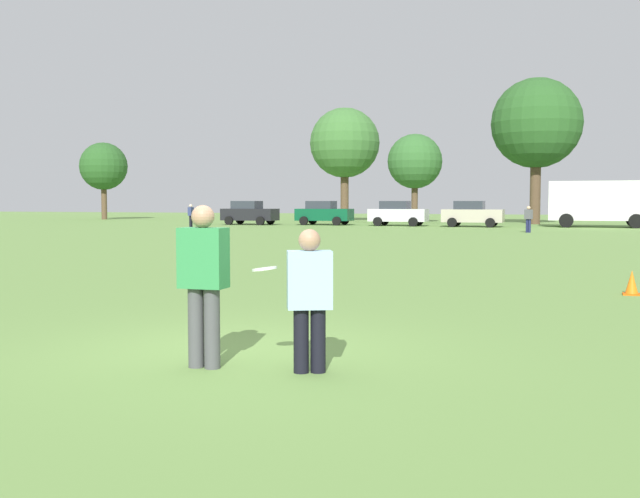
{
  "coord_description": "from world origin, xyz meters",
  "views": [
    {
      "loc": [
        3.83,
        -7.97,
        1.81
      ],
      "look_at": [
        0.56,
        1.44,
        1.17
      ],
      "focal_mm": 41.75,
      "sensor_mm": 36.0,
      "label": 1
    }
  ],
  "objects_px": {
    "parked_car_mid_left": "(324,213)",
    "parked_car_center": "(398,213)",
    "player_thrower": "(204,277)",
    "player_defender": "(310,293)",
    "bystander_sideline_watcher": "(528,218)",
    "bystander_far_jogger": "(191,214)",
    "box_truck": "(610,202)",
    "frisbee": "(264,269)",
    "traffic_cone": "(632,283)",
    "parked_car_mid_right": "(472,214)",
    "parked_car_near_left": "(249,213)"
  },
  "relations": [
    {
      "from": "parked_car_mid_left",
      "to": "player_thrower",
      "type": "bearing_deg",
      "value": -72.7
    },
    {
      "from": "parked_car_mid_left",
      "to": "parked_car_center",
      "type": "bearing_deg",
      "value": -3.09
    },
    {
      "from": "bystander_sideline_watcher",
      "to": "bystander_far_jogger",
      "type": "bearing_deg",
      "value": 177.85
    },
    {
      "from": "parked_car_mid_left",
      "to": "player_defender",
      "type": "bearing_deg",
      "value": -71.35
    },
    {
      "from": "parked_car_mid_left",
      "to": "parked_car_center",
      "type": "relative_size",
      "value": 1.0
    },
    {
      "from": "traffic_cone",
      "to": "bystander_far_jogger",
      "type": "relative_size",
      "value": 0.3
    },
    {
      "from": "player_defender",
      "to": "box_truck",
      "type": "xyz_separation_m",
      "value": [
        4.77,
        47.63,
        0.91
      ]
    },
    {
      "from": "player_defender",
      "to": "traffic_cone",
      "type": "xyz_separation_m",
      "value": [
        3.66,
        8.15,
        -0.61
      ]
    },
    {
      "from": "parked_car_center",
      "to": "parked_car_mid_right",
      "type": "xyz_separation_m",
      "value": [
        5.43,
        -0.36,
        0.0
      ]
    },
    {
      "from": "parked_car_near_left",
      "to": "frisbee",
      "type": "bearing_deg",
      "value": -65.27
    },
    {
      "from": "player_defender",
      "to": "parked_car_mid_right",
      "type": "bearing_deg",
      "value": 95.46
    },
    {
      "from": "box_truck",
      "to": "bystander_sideline_watcher",
      "type": "bearing_deg",
      "value": -114.11
    },
    {
      "from": "frisbee",
      "to": "parked_car_near_left",
      "type": "relative_size",
      "value": 0.06
    },
    {
      "from": "bystander_sideline_watcher",
      "to": "frisbee",
      "type": "bearing_deg",
      "value": -90.78
    },
    {
      "from": "player_defender",
      "to": "parked_car_mid_left",
      "type": "xyz_separation_m",
      "value": [
        -15.6,
        46.23,
        0.08
      ]
    },
    {
      "from": "box_truck",
      "to": "bystander_far_jogger",
      "type": "bearing_deg",
      "value": -160.03
    },
    {
      "from": "parked_car_near_left",
      "to": "box_truck",
      "type": "relative_size",
      "value": 0.49
    },
    {
      "from": "traffic_cone",
      "to": "bystander_sideline_watcher",
      "type": "xyz_separation_m",
      "value": [
        -3.67,
        28.8,
        0.64
      ]
    },
    {
      "from": "parked_car_mid_left",
      "to": "parked_car_center",
      "type": "distance_m",
      "value": 5.83
    },
    {
      "from": "parked_car_mid_left",
      "to": "bystander_sideline_watcher",
      "type": "distance_m",
      "value": 18.14
    },
    {
      "from": "bystander_far_jogger",
      "to": "frisbee",
      "type": "bearing_deg",
      "value": -60.01
    },
    {
      "from": "bystander_sideline_watcher",
      "to": "parked_car_center",
      "type": "bearing_deg",
      "value": 137.48
    },
    {
      "from": "player_defender",
      "to": "frisbee",
      "type": "relative_size",
      "value": 5.6
    },
    {
      "from": "parked_car_mid_right",
      "to": "bystander_sideline_watcher",
      "type": "xyz_separation_m",
      "value": [
        4.34,
        -8.6,
        -0.06
      ]
    },
    {
      "from": "frisbee",
      "to": "traffic_cone",
      "type": "bearing_deg",
      "value": 62.91
    },
    {
      "from": "parked_car_mid_right",
      "to": "box_truck",
      "type": "distance_m",
      "value": 9.39
    },
    {
      "from": "parked_car_mid_left",
      "to": "box_truck",
      "type": "xyz_separation_m",
      "value": [
        20.37,
        1.4,
        0.83
      ]
    },
    {
      "from": "parked_car_center",
      "to": "bystander_sideline_watcher",
      "type": "xyz_separation_m",
      "value": [
        9.77,
        -8.96,
        -0.06
      ]
    },
    {
      "from": "player_defender",
      "to": "traffic_cone",
      "type": "distance_m",
      "value": 8.95
    },
    {
      "from": "traffic_cone",
      "to": "parked_car_mid_right",
      "type": "height_order",
      "value": "parked_car_mid_right"
    },
    {
      "from": "box_truck",
      "to": "bystander_sideline_watcher",
      "type": "height_order",
      "value": "box_truck"
    },
    {
      "from": "player_thrower",
      "to": "traffic_cone",
      "type": "xyz_separation_m",
      "value": [
        4.82,
        8.31,
        -0.76
      ]
    },
    {
      "from": "player_defender",
      "to": "bystander_far_jogger",
      "type": "distance_m",
      "value": 43.89
    },
    {
      "from": "player_defender",
      "to": "parked_car_mid_left",
      "type": "height_order",
      "value": "parked_car_mid_left"
    },
    {
      "from": "frisbee",
      "to": "parked_car_near_left",
      "type": "bearing_deg",
      "value": 114.73
    },
    {
      "from": "box_truck",
      "to": "parked_car_center",
      "type": "bearing_deg",
      "value": -173.27
    },
    {
      "from": "player_thrower",
      "to": "bystander_far_jogger",
      "type": "height_order",
      "value": "player_thrower"
    },
    {
      "from": "box_truck",
      "to": "parked_car_mid_right",
      "type": "bearing_deg",
      "value": -167.15
    },
    {
      "from": "parked_car_mid_left",
      "to": "bystander_far_jogger",
      "type": "relative_size",
      "value": 2.62
    },
    {
      "from": "player_defender",
      "to": "parked_car_mid_left",
      "type": "relative_size",
      "value": 0.36
    },
    {
      "from": "frisbee",
      "to": "parked_car_mid_left",
      "type": "height_order",
      "value": "parked_car_mid_left"
    },
    {
      "from": "parked_car_near_left",
      "to": "parked_car_mid_right",
      "type": "relative_size",
      "value": 1.0
    },
    {
      "from": "frisbee",
      "to": "parked_car_mid_right",
      "type": "bearing_deg",
      "value": 94.82
    },
    {
      "from": "parked_car_mid_left",
      "to": "box_truck",
      "type": "relative_size",
      "value": 0.49
    },
    {
      "from": "parked_car_near_left",
      "to": "bystander_far_jogger",
      "type": "distance_m",
      "value": 7.23
    },
    {
      "from": "player_thrower",
      "to": "parked_car_mid_left",
      "type": "relative_size",
      "value": 0.42
    },
    {
      "from": "player_thrower",
      "to": "player_defender",
      "type": "bearing_deg",
      "value": 7.9
    },
    {
      "from": "parked_car_center",
      "to": "bystander_far_jogger",
      "type": "bearing_deg",
      "value": -147.06
    },
    {
      "from": "parked_car_near_left",
      "to": "box_truck",
      "type": "height_order",
      "value": "box_truck"
    },
    {
      "from": "traffic_cone",
      "to": "frisbee",
      "type": "bearing_deg",
      "value": -117.09
    }
  ]
}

